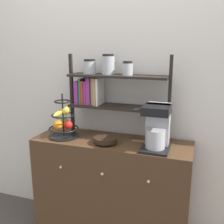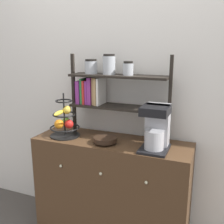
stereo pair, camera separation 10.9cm
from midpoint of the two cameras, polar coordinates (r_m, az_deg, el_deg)
The scene contains 6 objects.
wall_back at distance 2.20m, azimuth 0.55°, elevation 6.80°, with size 7.00×0.05×2.60m, color silver.
sideboard at distance 2.26m, azimuth -1.57°, elevation -16.48°, with size 1.25×0.42×0.86m.
coffee_maker at distance 1.90m, azimuth 8.14°, elevation -3.15°, with size 0.20×0.26×0.32m.
fruit_stand at distance 2.17m, azimuth -11.98°, elevation -2.30°, with size 0.24×0.25×0.36m.
wooden_bowl at distance 2.01m, azimuth -2.98°, elevation -6.06°, with size 0.18×0.18×0.05m.
shelf_hutch at distance 2.10m, azimuth -3.05°, elevation 5.64°, with size 0.84×0.20×0.67m.
Camera 1 is at (0.64, -1.64, 1.57)m, focal length 42.00 mm.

